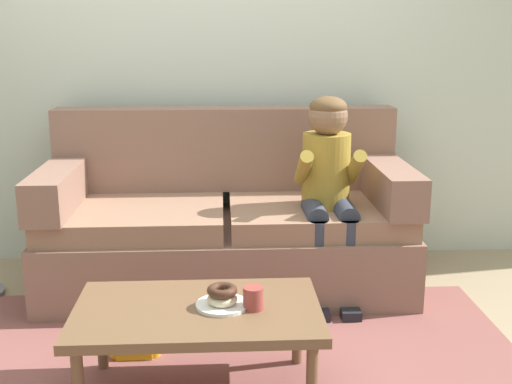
{
  "coord_description": "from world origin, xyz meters",
  "views": [
    {
      "loc": [
        0.03,
        -2.69,
        1.45
      ],
      "look_at": [
        0.2,
        0.45,
        0.65
      ],
      "focal_mm": 45.47,
      "sensor_mm": 36.0,
      "label": 1
    }
  ],
  "objects_px": {
    "coffee_table": "(197,317)",
    "person_child": "(328,178)",
    "couch": "(227,225)",
    "toy_controller": "(135,353)",
    "mug": "(253,298)",
    "donut": "(222,299)"
  },
  "relations": [
    {
      "from": "couch",
      "to": "mug",
      "type": "height_order",
      "value": "couch"
    },
    {
      "from": "person_child",
      "to": "toy_controller",
      "type": "bearing_deg",
      "value": -145.77
    },
    {
      "from": "mug",
      "to": "donut",
      "type": "bearing_deg",
      "value": 166.96
    },
    {
      "from": "couch",
      "to": "coffee_table",
      "type": "height_order",
      "value": "couch"
    },
    {
      "from": "person_child",
      "to": "donut",
      "type": "distance_m",
      "value": 1.16
    },
    {
      "from": "couch",
      "to": "coffee_table",
      "type": "relative_size",
      "value": 2.09
    },
    {
      "from": "couch",
      "to": "toy_controller",
      "type": "distance_m",
      "value": 1.02
    },
    {
      "from": "coffee_table",
      "to": "person_child",
      "type": "bearing_deg",
      "value": 55.79
    },
    {
      "from": "person_child",
      "to": "toy_controller",
      "type": "height_order",
      "value": "person_child"
    },
    {
      "from": "donut",
      "to": "mug",
      "type": "height_order",
      "value": "mug"
    },
    {
      "from": "couch",
      "to": "donut",
      "type": "relative_size",
      "value": 16.8
    },
    {
      "from": "couch",
      "to": "mug",
      "type": "distance_m",
      "value": 1.22
    },
    {
      "from": "donut",
      "to": "mug",
      "type": "xyz_separation_m",
      "value": [
        0.12,
        -0.03,
        0.01
      ]
    },
    {
      "from": "coffee_table",
      "to": "person_child",
      "type": "xyz_separation_m",
      "value": [
        0.67,
        0.98,
        0.32
      ]
    },
    {
      "from": "couch",
      "to": "donut",
      "type": "height_order",
      "value": "couch"
    },
    {
      "from": "coffee_table",
      "to": "person_child",
      "type": "height_order",
      "value": "person_child"
    },
    {
      "from": "couch",
      "to": "coffee_table",
      "type": "bearing_deg",
      "value": -96.07
    },
    {
      "from": "couch",
      "to": "toy_controller",
      "type": "height_order",
      "value": "couch"
    },
    {
      "from": "couch",
      "to": "donut",
      "type": "bearing_deg",
      "value": -91.39
    },
    {
      "from": "couch",
      "to": "person_child",
      "type": "height_order",
      "value": "person_child"
    },
    {
      "from": "toy_controller",
      "to": "person_child",
      "type": "bearing_deg",
      "value": 58.56
    },
    {
      "from": "mug",
      "to": "toy_controller",
      "type": "height_order",
      "value": "mug"
    }
  ]
}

